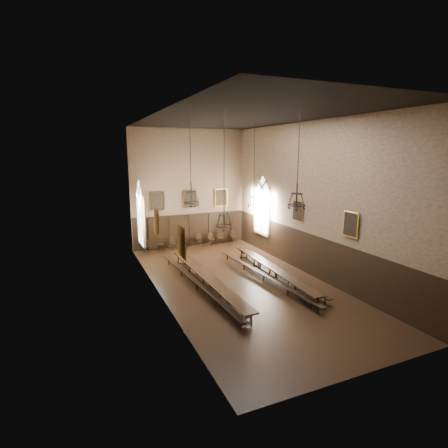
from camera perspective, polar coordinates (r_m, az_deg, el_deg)
floor at (r=19.92m, az=2.70°, el=-9.71°), size 9.00×18.00×0.02m
ceiling at (r=18.64m, az=2.97°, el=17.09°), size 9.00×18.00×0.02m
wall_back at (r=27.07m, az=-5.68°, el=5.77°), size 9.00×0.02×9.00m
wall_front at (r=11.54m, az=23.05°, el=-2.97°), size 9.00×0.02×9.00m
wall_left at (r=17.26m, az=-10.73°, el=2.32°), size 0.02×18.00×9.00m
wall_right at (r=21.13m, az=13.89°, el=3.86°), size 0.02×18.00×9.00m
wainscot_panelling at (r=19.49m, az=2.74°, el=-6.25°), size 9.00×18.00×2.50m
table_left at (r=18.98m, az=-2.82°, el=-9.51°), size 0.85×9.99×0.78m
table_right at (r=20.69m, az=7.94°, el=-7.89°), size 1.11×9.23×0.72m
bench_left_outer at (r=19.02m, az=-4.48°, el=-9.79°), size 0.95×10.33×0.46m
bench_left_inner at (r=19.28m, az=-1.57°, el=-9.55°), size 0.76×9.26×0.42m
bench_right_inner at (r=20.22m, az=6.49°, el=-8.54°), size 0.80×9.93×0.45m
bench_right_outer at (r=21.10m, az=8.57°, el=-7.77°), size 0.40×9.42×0.42m
chair_0 at (r=26.55m, az=-12.48°, el=-3.87°), size 0.44×0.44×0.89m
chair_1 at (r=26.70m, az=-10.34°, el=-3.62°), size 0.49×0.49×1.00m
chair_2 at (r=26.89m, az=-8.33°, el=-3.47°), size 0.52×0.52×0.96m
chair_3 at (r=27.19m, az=-6.39°, el=-3.32°), size 0.49×0.49×0.86m
chair_4 at (r=27.51m, az=-4.07°, el=-3.04°), size 0.47×0.47×0.94m
chair_5 at (r=27.83m, az=-2.08°, el=-2.83°), size 0.55×0.55×0.97m
chair_6 at (r=28.19m, az=-0.60°, el=-2.60°), size 0.49×0.49×1.02m
chair_7 at (r=28.64m, az=1.49°, el=-2.41°), size 0.48×0.48×0.98m
chandelier_back_left at (r=19.84m, az=-5.37°, el=4.40°), size 0.92×0.92×4.70m
chandelier_back_right at (r=22.15m, az=4.87°, el=4.14°), size 0.78×0.78×5.16m
chandelier_front_left at (r=15.33m, az=0.02°, el=1.11°), size 0.77×0.77×5.09m
chandelier_front_right at (r=17.34m, az=11.77°, el=3.97°), size 0.87×0.87×4.45m
portrait_back_0 at (r=26.36m, az=-10.95°, el=3.71°), size 1.10×0.12×1.40m
portrait_back_1 at (r=27.04m, az=-5.56°, el=4.05°), size 1.10×0.12×1.40m
portrait_back_2 at (r=27.94m, az=-0.47°, el=4.35°), size 1.10×0.12×1.40m
portrait_left_0 at (r=18.39m, az=-10.94°, el=0.34°), size 0.12×1.00×1.30m
portrait_left_1 at (r=14.13m, az=-6.91°, el=-2.91°), size 0.12×1.00×1.30m
portrait_right_0 at (r=21.96m, az=11.95°, el=2.12°), size 0.12×1.00×1.30m
portrait_right_1 at (r=18.54m, az=19.98°, el=-0.06°), size 0.12×1.00×1.30m
window_right at (r=25.78m, az=6.24°, el=3.00°), size 0.20×2.20×4.60m
window_left at (r=22.78m, az=-13.53°, el=1.61°), size 0.20×2.20×4.60m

